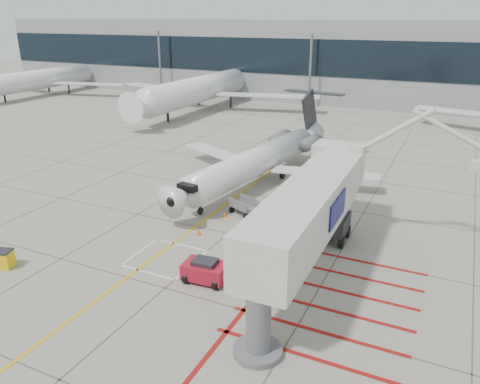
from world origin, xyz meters
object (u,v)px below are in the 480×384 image
at_px(regional_jet, 244,152).
at_px(pushback_tug, 205,270).
at_px(jet_bridge, 305,221).
at_px(spill_bin, 1,259).

distance_m(regional_jet, pushback_tug, 15.72).
bearing_deg(regional_jet, pushback_tug, -65.94).
relative_size(regional_jet, jet_bridge, 1.38).
bearing_deg(pushback_tug, spill_bin, -166.15).
xyz_separation_m(jet_bridge, pushback_tug, (-5.22, -2.28, -3.22)).
height_order(jet_bridge, pushback_tug, jet_bridge).
bearing_deg(jet_bridge, spill_bin, -161.01).
distance_m(regional_jet, jet_bridge, 15.81).
relative_size(jet_bridge, pushback_tug, 7.83).
distance_m(jet_bridge, spill_bin, 18.84).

